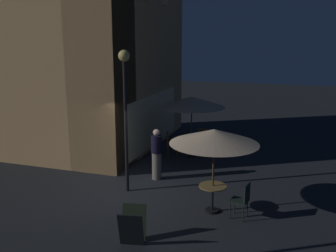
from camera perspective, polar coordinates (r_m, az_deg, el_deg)
name	(u,v)px	position (r m, az deg, el deg)	size (l,w,h in m)	color
ground_plane	(130,193)	(11.54, -5.80, -10.03)	(60.00, 60.00, 0.00)	#23262A
cafe_building	(83,45)	(15.27, -12.84, 11.98)	(7.70, 8.11, 8.62)	tan
street_lamp_near_corner	(125,94)	(10.88, -6.55, 4.83)	(0.33, 0.33, 4.23)	black
menu_sandwich_board	(132,226)	(8.75, -5.43, -14.89)	(0.73, 0.67, 0.83)	black
cafe_table_0	(213,193)	(10.18, 6.79, -10.02)	(0.74, 0.74, 0.74)	black
cafe_table_1	(191,144)	(14.71, 3.53, -2.69)	(0.70, 0.70, 0.73)	black
patio_umbrella_0	(214,137)	(9.68, 7.04, -1.63)	(2.32, 2.32, 2.28)	black
patio_umbrella_1	(192,102)	(14.34, 3.63, 3.66)	(2.55, 2.55, 2.38)	black
cafe_chair_0	(243,198)	(9.91, 11.32, -10.64)	(0.51, 0.51, 0.97)	black
cafe_chair_1	(202,138)	(15.41, 5.18, -1.77)	(0.53, 0.53, 0.93)	brown
cafe_chair_2	(170,142)	(14.61, 0.29, -2.49)	(0.55, 0.55, 0.99)	brown
patron_standing_0	(157,154)	(12.26, -1.74, -4.32)	(0.36, 0.36, 1.69)	slate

